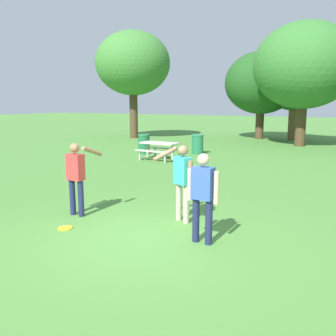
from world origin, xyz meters
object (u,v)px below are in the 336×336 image
at_px(frisbee, 65,228).
at_px(trash_can_beside_table, 198,144).
at_px(person_bystander, 182,178).
at_px(tree_broad_center, 261,83).
at_px(person_catcher, 76,174).
at_px(tree_far_right, 294,90).
at_px(tree_slender_mid, 304,66).
at_px(picnic_table_near, 160,147).
at_px(tree_tall_left, 133,64).
at_px(trash_can_further_along, 144,144).
at_px(person_thrower, 203,192).

distance_m(frisbee, trash_can_beside_table, 11.46).
distance_m(person_bystander, tree_broad_center, 19.18).
height_order(person_catcher, person_bystander, same).
bearing_deg(tree_broad_center, person_catcher, -86.94).
bearing_deg(tree_far_right, frisbee, -91.92).
distance_m(person_catcher, tree_slender_mid, 16.80).
bearing_deg(tree_broad_center, picnic_table_near, -96.84).
xyz_separation_m(person_catcher, frisbee, (0.40, -0.82, -0.95)).
bearing_deg(trash_can_beside_table, tree_tall_left, 143.68).
xyz_separation_m(person_bystander, trash_can_beside_table, (-3.96, 9.71, -0.48)).
relative_size(picnic_table_near, tree_broad_center, 0.31).
xyz_separation_m(frisbee, trash_can_further_along, (-4.45, 10.09, 0.47)).
distance_m(person_thrower, frisbee, 2.96).
xyz_separation_m(tree_broad_center, tree_far_right, (2.12, 0.13, -0.46)).
distance_m(person_thrower, tree_broad_center, 20.24).
xyz_separation_m(person_thrower, tree_slender_mid, (-0.99, 16.48, 3.55)).
xyz_separation_m(picnic_table_near, tree_slender_mid, (4.56, 8.32, 3.93)).
distance_m(person_catcher, person_bystander, 2.38).
bearing_deg(person_catcher, tree_far_right, 86.83).
relative_size(person_bystander, tree_far_right, 0.35).
height_order(picnic_table_near, trash_can_further_along, trash_can_further_along).
relative_size(tree_tall_left, tree_broad_center, 1.24).
height_order(trash_can_beside_table, tree_far_right, tree_far_right).
relative_size(person_catcher, person_bystander, 1.00).
xyz_separation_m(person_bystander, tree_broad_center, (-3.31, 18.68, 2.80)).
xyz_separation_m(trash_can_beside_table, tree_far_right, (2.77, 9.10, 2.82)).
bearing_deg(picnic_table_near, tree_tall_left, 129.99).
height_order(tree_tall_left, tree_slender_mid, tree_tall_left).
bearing_deg(tree_broad_center, person_thrower, -77.99).
distance_m(person_bystander, picnic_table_near, 8.63).
height_order(trash_can_further_along, tree_tall_left, tree_tall_left).
bearing_deg(person_bystander, tree_broad_center, 100.04).
height_order(person_catcher, tree_broad_center, tree_broad_center).
xyz_separation_m(person_thrower, person_catcher, (-3.13, 0.20, 0.02)).
distance_m(person_catcher, tree_tall_left, 18.64).
xyz_separation_m(trash_can_further_along, tree_slender_mid, (6.20, 7.00, 4.01)).
xyz_separation_m(picnic_table_near, trash_can_beside_table, (0.72, 2.48, -0.08)).
relative_size(person_thrower, tree_tall_left, 0.22).
relative_size(frisbee, picnic_table_near, 0.16).
bearing_deg(trash_can_beside_table, tree_slender_mid, 56.70).
relative_size(person_bystander, trash_can_beside_table, 1.71).
height_order(person_thrower, picnic_table_near, person_thrower).
distance_m(person_thrower, tree_far_right, 19.98).
bearing_deg(trash_can_beside_table, person_bystander, -67.81).
bearing_deg(person_thrower, tree_far_right, 95.94).
bearing_deg(tree_broad_center, tree_tall_left, -155.58).
relative_size(trash_can_beside_table, tree_slender_mid, 0.14).
distance_m(trash_can_beside_table, tree_slender_mid, 8.06).
bearing_deg(picnic_table_near, person_catcher, -73.15).
relative_size(tree_broad_center, tree_far_right, 1.24).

